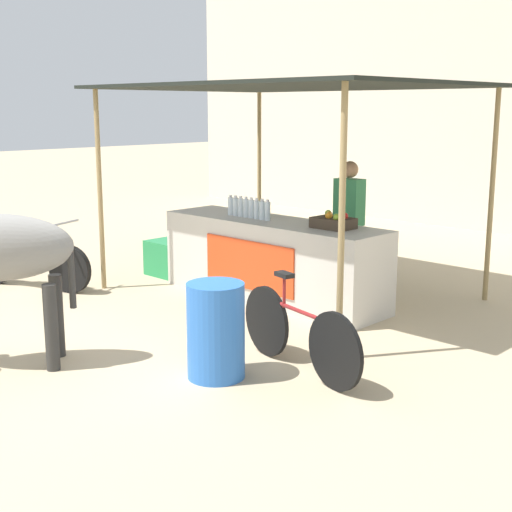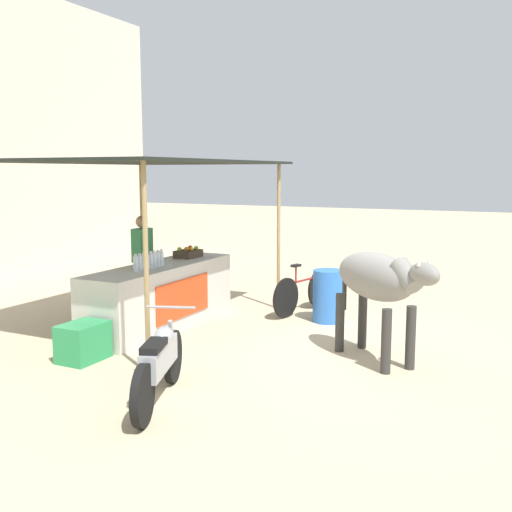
# 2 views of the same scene
# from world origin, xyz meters

# --- Properties ---
(ground_plane) EXTENTS (60.00, 60.00, 0.00)m
(ground_plane) POSITION_xyz_m (0.00, 0.00, 0.00)
(ground_plane) COLOR tan
(stall_counter) EXTENTS (3.00, 0.82, 0.96)m
(stall_counter) POSITION_xyz_m (0.00, 2.20, 0.48)
(stall_counter) COLOR beige
(stall_counter) RESTS_ON ground
(stall_awning) EXTENTS (4.20, 3.20, 2.54)m
(stall_awning) POSITION_xyz_m (0.00, 2.50, 2.44)
(stall_awning) COLOR black
(stall_awning) RESTS_ON ground
(water_bottle_row) EXTENTS (0.70, 0.07, 0.25)m
(water_bottle_row) POSITION_xyz_m (-0.35, 2.15, 1.07)
(water_bottle_row) COLOR silver
(water_bottle_row) RESTS_ON stall_counter
(fruit_crate) EXTENTS (0.44, 0.32, 0.18)m
(fruit_crate) POSITION_xyz_m (0.87, 2.25, 1.03)
(fruit_crate) COLOR #3F3326
(fruit_crate) RESTS_ON stall_counter
(vendor_behind_counter) EXTENTS (0.34, 0.22, 1.65)m
(vendor_behind_counter) POSITION_xyz_m (0.56, 2.95, 0.85)
(vendor_behind_counter) COLOR #383842
(vendor_behind_counter) RESTS_ON ground
(cooler_box) EXTENTS (0.60, 0.44, 0.48)m
(cooler_box) POSITION_xyz_m (-1.84, 2.10, 0.24)
(cooler_box) COLOR #268C4C
(cooler_box) RESTS_ON ground
(water_barrel) EXTENTS (0.50, 0.50, 0.83)m
(water_barrel) POSITION_xyz_m (1.40, -0.03, 0.42)
(water_barrel) COLOR blue
(water_barrel) RESTS_ON ground
(cow) EXTENTS (1.42, 1.65, 1.44)m
(cow) POSITION_xyz_m (-0.24, -1.24, 1.03)
(cow) COLOR gray
(cow) RESTS_ON ground
(motorcycle_parked) EXTENTS (1.71, 0.81, 0.90)m
(motorcycle_parked) POSITION_xyz_m (-2.54, 0.44, 0.43)
(motorcycle_parked) COLOR black
(motorcycle_parked) RESTS_ON ground
(bicycle_leaning) EXTENTS (1.63, 0.40, 0.85)m
(bicycle_leaning) POSITION_xyz_m (1.82, 0.57, 0.35)
(bicycle_leaning) COLOR black
(bicycle_leaning) RESTS_ON ground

